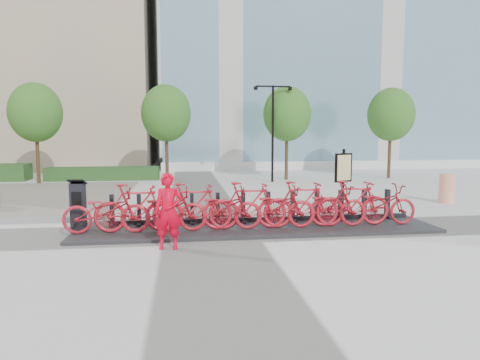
{
  "coord_description": "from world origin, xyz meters",
  "views": [
    {
      "loc": [
        -0.68,
        -10.96,
        2.61
      ],
      "look_at": [
        1.0,
        1.5,
        1.2
      ],
      "focal_mm": 32.0,
      "sensor_mm": 36.0,
      "label": 1
    }
  ],
  "objects": [
    {
      "name": "ground",
      "position": [
        0.0,
        0.0,
        0.0
      ],
      "size": [
        120.0,
        120.0,
        0.0
      ],
      "primitive_type": "plane",
      "color": "silver"
    },
    {
      "name": "glass_building",
      "position": [
        14.0,
        26.0,
        12.0
      ],
      "size": [
        32.0,
        16.0,
        24.0
      ],
      "primitive_type": "cube",
      "color": "slate",
      "rests_on": "ground"
    },
    {
      "name": "hedge_b",
      "position": [
        -5.0,
        13.2,
        0.35
      ],
      "size": [
        6.0,
        1.2,
        0.7
      ],
      "primitive_type": "cube",
      "color": "#255426",
      "rests_on": "ground"
    },
    {
      "name": "tree_0",
      "position": [
        -8.0,
        12.0,
        3.59
      ],
      "size": [
        2.6,
        2.6,
        5.1
      ],
      "color": "#513B1A",
      "rests_on": "ground"
    },
    {
      "name": "tree_1",
      "position": [
        -1.5,
        12.0,
        3.59
      ],
      "size": [
        2.6,
        2.6,
        5.1
      ],
      "color": "#513B1A",
      "rests_on": "ground"
    },
    {
      "name": "tree_2",
      "position": [
        5.0,
        12.0,
        3.59
      ],
      "size": [
        2.6,
        2.6,
        5.1
      ],
      "color": "#513B1A",
      "rests_on": "ground"
    },
    {
      "name": "tree_3",
      "position": [
        11.0,
        12.0,
        3.59
      ],
      "size": [
        2.6,
        2.6,
        5.1
      ],
      "color": "#513B1A",
      "rests_on": "ground"
    },
    {
      "name": "streetlamp",
      "position": [
        4.0,
        11.0,
        3.13
      ],
      "size": [
        2.0,
        0.2,
        5.0
      ],
      "color": "black",
      "rests_on": "ground"
    },
    {
      "name": "dock_pad",
      "position": [
        1.3,
        0.3,
        0.04
      ],
      "size": [
        9.6,
        2.4,
        0.08
      ],
      "primitive_type": "cube",
      "color": "#27272A",
      "rests_on": "ground"
    },
    {
      "name": "dock_rail_posts",
      "position": [
        1.36,
        0.77,
        0.51
      ],
      "size": [
        8.02,
        0.5,
        0.85
      ],
      "primitive_type": null,
      "color": "black",
      "rests_on": "dock_pad"
    },
    {
      "name": "bike_0",
      "position": [
        -2.6,
        -0.05,
        0.64
      ],
      "size": [
        2.13,
        0.74,
        1.12
      ],
      "primitive_type": "imported",
      "rotation": [
        0.0,
        0.0,
        1.57
      ],
      "color": "#AB1723",
      "rests_on": "dock_pad"
    },
    {
      "name": "bike_1",
      "position": [
        -1.88,
        -0.05,
        0.7
      ],
      "size": [
        2.07,
        0.58,
        1.24
      ],
      "primitive_type": "imported",
      "rotation": [
        0.0,
        0.0,
        1.57
      ],
      "color": "#AB1723",
      "rests_on": "dock_pad"
    },
    {
      "name": "bike_2",
      "position": [
        -1.16,
        -0.05,
        0.64
      ],
      "size": [
        2.13,
        0.74,
        1.12
      ],
      "primitive_type": "imported",
      "rotation": [
        0.0,
        0.0,
        1.57
      ],
      "color": "#AB1723",
      "rests_on": "dock_pad"
    },
    {
      "name": "bike_3",
      "position": [
        -0.44,
        -0.05,
        0.7
      ],
      "size": [
        2.07,
        0.58,
        1.24
      ],
      "primitive_type": "imported",
      "rotation": [
        0.0,
        0.0,
        1.57
      ],
      "color": "#AB1723",
      "rests_on": "dock_pad"
    },
    {
      "name": "bike_4",
      "position": [
        0.28,
        -0.05,
        0.64
      ],
      "size": [
        2.13,
        0.74,
        1.12
      ],
      "primitive_type": "imported",
      "rotation": [
        0.0,
        0.0,
        1.57
      ],
      "color": "#AB1723",
      "rests_on": "dock_pad"
    },
    {
      "name": "bike_5",
      "position": [
        1.0,
        -0.05,
        0.7
      ],
      "size": [
        2.07,
        0.58,
        1.24
      ],
      "primitive_type": "imported",
      "rotation": [
        0.0,
        0.0,
        1.57
      ],
      "color": "#AB1723",
      "rests_on": "dock_pad"
    },
    {
      "name": "bike_6",
      "position": [
        1.72,
        -0.05,
        0.64
      ],
      "size": [
        2.13,
        0.74,
        1.12
      ],
      "primitive_type": "imported",
      "rotation": [
        0.0,
        0.0,
        1.57
      ],
      "color": "#AB1723",
      "rests_on": "dock_pad"
    },
    {
      "name": "bike_7",
      "position": [
        2.44,
        -0.05,
        0.7
      ],
      "size": [
        2.07,
        0.58,
        1.24
      ],
      "primitive_type": "imported",
      "rotation": [
        0.0,
        0.0,
        1.57
      ],
      "color": "#AB1723",
      "rests_on": "dock_pad"
    },
    {
      "name": "bike_8",
      "position": [
        3.16,
        -0.05,
        0.64
      ],
      "size": [
        2.13,
        0.74,
        1.12
      ],
      "primitive_type": "imported",
      "rotation": [
        0.0,
        0.0,
        1.57
      ],
      "color": "#AB1723",
      "rests_on": "dock_pad"
    },
    {
      "name": "bike_9",
      "position": [
        3.88,
        -0.05,
        0.7
      ],
      "size": [
        2.07,
        0.58,
        1.24
      ],
      "primitive_type": "imported",
      "rotation": [
        0.0,
        0.0,
        1.57
      ],
      "color": "#AB1723",
      "rests_on": "dock_pad"
    },
    {
      "name": "bike_10",
      "position": [
        4.6,
        -0.05,
        0.64
      ],
      "size": [
        2.13,
        0.74,
        1.12
      ],
      "primitive_type": "imported",
      "rotation": [
        0.0,
        0.0,
        1.57
      ],
      "color": "#AB1723",
      "rests_on": "dock_pad"
    },
    {
      "name": "kiosk",
      "position": [
        -3.37,
        0.36,
        0.72
      ],
      "size": [
        0.44,
        0.38,
        1.34
      ],
      "rotation": [
        0.0,
        0.0,
        -0.1
      ],
      "color": "black",
      "rests_on": "dock_pad"
    },
    {
      "name": "worker_red",
      "position": [
        -1.01,
        -1.44,
        0.86
      ],
      "size": [
        0.65,
        0.46,
        1.72
      ],
      "primitive_type": "imported",
      "rotation": [
        0.0,
        0.0,
        -0.07
      ],
      "color": "red",
      "rests_on": "ground"
    },
    {
      "name": "construction_barrel",
      "position": [
        9.0,
        3.53,
        0.54
      ],
      "size": [
        0.68,
        0.68,
        1.07
      ],
      "primitive_type": "cylinder",
      "rotation": [
        0.0,
        0.0,
        -0.25
      ],
      "color": "#FF5410",
      "rests_on": "ground"
    },
    {
      "name": "map_sign",
      "position": [
        4.52,
        2.34,
        1.37
      ],
      "size": [
        0.66,
        0.36,
        2.07
      ],
      "rotation": [
        0.0,
        0.0,
        0.4
      ],
      "color": "black",
      "rests_on": "ground"
    }
  ]
}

